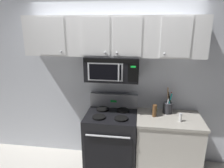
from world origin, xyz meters
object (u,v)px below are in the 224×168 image
(pepper_mill, at_px, (154,111))
(spice_jar, at_px, (155,108))
(salt_shaker, at_px, (180,117))
(over_range_microwave, at_px, (112,68))
(stove_range, at_px, (111,140))
(utensil_crock_charcoal, at_px, (168,107))

(pepper_mill, xyz_separation_m, spice_jar, (0.03, 0.17, -0.03))
(spice_jar, bearing_deg, salt_shaker, -41.23)
(salt_shaker, bearing_deg, over_range_microwave, 167.69)
(stove_range, relative_size, pepper_mill, 6.26)
(over_range_microwave, distance_m, spice_jar, 0.90)
(over_range_microwave, distance_m, salt_shaker, 1.17)
(utensil_crock_charcoal, relative_size, salt_shaker, 3.43)
(utensil_crock_charcoal, distance_m, salt_shaker, 0.30)
(over_range_microwave, distance_m, pepper_mill, 0.86)
(over_range_microwave, bearing_deg, stove_range, -89.86)
(stove_range, height_order, over_range_microwave, over_range_microwave)
(over_range_microwave, bearing_deg, salt_shaker, -12.31)
(stove_range, bearing_deg, pepper_mill, 1.39)
(utensil_crock_charcoal, distance_m, spice_jar, 0.18)
(pepper_mill, distance_m, spice_jar, 0.17)
(stove_range, distance_m, over_range_microwave, 1.11)
(over_range_microwave, xyz_separation_m, pepper_mill, (0.63, -0.10, -0.59))
(stove_range, distance_m, utensil_crock_charcoal, 1.00)
(stove_range, height_order, salt_shaker, stove_range)
(pepper_mill, height_order, spice_jar, pepper_mill)
(stove_range, bearing_deg, utensil_crock_charcoal, 11.03)
(stove_range, height_order, utensil_crock_charcoal, utensil_crock_charcoal)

